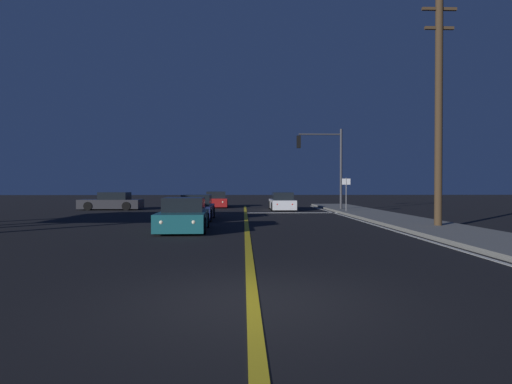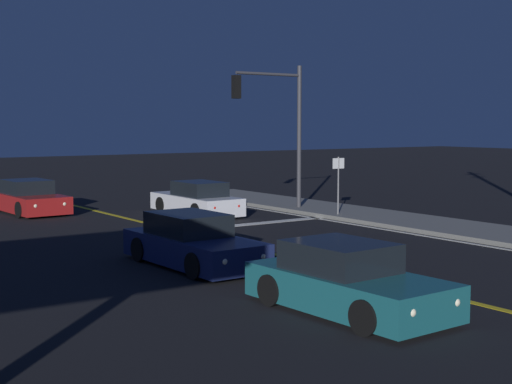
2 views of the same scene
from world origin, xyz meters
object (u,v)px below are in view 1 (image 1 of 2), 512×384
Objects in this scene: car_distant_tail_red at (216,200)px; utility_pole_right at (439,109)px; car_far_approaching_white at (282,202)px; car_lead_oncoming_navy at (196,209)px; car_mid_block_charcoal at (112,202)px; car_side_waiting_teal at (184,216)px; street_sign_corner at (346,189)px; traffic_signal_near_right at (326,157)px.

utility_pole_right reaches higher than car_distant_tail_red.
car_far_approaching_white is 16.00m from utility_pole_right.
car_mid_block_charcoal is at bearing -53.42° from car_lead_oncoming_navy.
street_sign_corner reaches higher than car_side_waiting_teal.
car_distant_tail_red is (7.71, 3.73, -0.00)m from car_mid_block_charcoal.
car_side_waiting_teal and car_lead_oncoming_navy have the same top height.
car_mid_block_charcoal is at bearing 23.29° from car_distant_tail_red.
street_sign_corner is at bearing 97.67° from utility_pole_right.
street_sign_corner is (-1.40, 10.40, -3.50)m from utility_pole_right.
car_lead_oncoming_navy is at bearing -90.90° from car_side_waiting_teal.
street_sign_corner is (9.28, 10.77, 1.01)m from car_side_waiting_teal.
car_mid_block_charcoal is 0.47× the size of utility_pole_right.
car_far_approaching_white is 1.96× the size of street_sign_corner.
car_distant_tail_red is 0.97× the size of car_lead_oncoming_navy.
utility_pole_right reaches higher than street_sign_corner.
traffic_signal_near_right is (16.06, -1.91, 3.36)m from car_mid_block_charcoal.
car_side_waiting_teal is at bearing -109.94° from car_far_approaching_white.
car_mid_block_charcoal is at bearing 176.89° from car_far_approaching_white.
car_mid_block_charcoal is 12.32m from car_lead_oncoming_navy.
car_side_waiting_teal and car_far_approaching_white have the same top height.
utility_pole_right is 4.19× the size of street_sign_corner.
car_lead_oncoming_navy is 12.85m from utility_pole_right.
car_lead_oncoming_navy is 0.76× the size of traffic_signal_near_right.
car_lead_oncoming_navy is at bearing 153.66° from utility_pole_right.
utility_pole_right reaches higher than car_mid_block_charcoal.
street_sign_corner is (3.92, -4.00, 1.01)m from car_far_approaching_white.
utility_pole_right is (18.30, -15.11, 4.50)m from car_mid_block_charcoal.
street_sign_corner is (16.90, -4.71, 1.00)m from car_mid_block_charcoal.
utility_pole_right is at bearing 99.63° from traffic_signal_near_right.
traffic_signal_near_right is at bearing -95.85° from car_mid_block_charcoal.
car_distant_tail_red is 12.52m from street_sign_corner.
car_far_approaching_white is at bearing 137.37° from car_distant_tail_red.
car_side_waiting_teal is at bearing -130.76° from street_sign_corner.
traffic_signal_near_right reaches higher than car_lead_oncoming_navy.
car_side_waiting_teal is 0.44× the size of utility_pole_right.
car_mid_block_charcoal and car_distant_tail_red have the same top height.
car_mid_block_charcoal and car_lead_oncoming_navy have the same top height.
car_mid_block_charcoal is 24.15m from utility_pole_right.
car_lead_oncoming_navy is 1.94× the size of street_sign_corner.
car_mid_block_charcoal is 8.56m from car_distant_tail_red.
street_sign_corner is at bearing -132.72° from car_side_waiting_teal.
traffic_signal_near_right is 0.61× the size of utility_pole_right.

